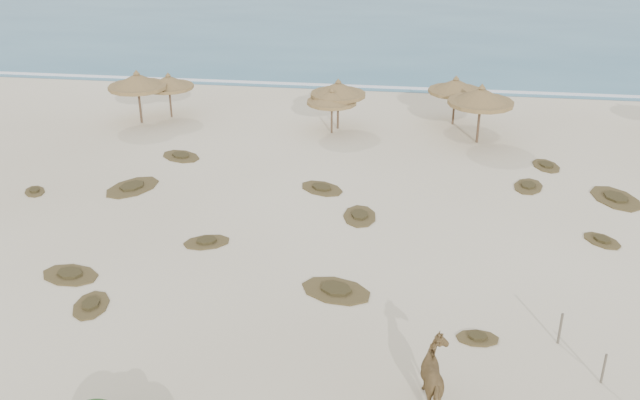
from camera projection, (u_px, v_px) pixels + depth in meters
The scene contains 25 objects.
ground at pixel (333, 293), 24.51m from camera, with size 160.00×160.00×0.00m, color #F4E9C9.
foam_line at pixel (380, 87), 47.89m from camera, with size 70.00×0.60×0.01m, color white.
palapa_0 at pixel (137, 82), 40.18m from camera, with size 3.91×3.91×3.10m.
palapa_1 at pixel (169, 83), 41.23m from camera, with size 3.20×3.20×2.69m.
palapa_2 at pixel (332, 98), 38.72m from camera, with size 3.58×3.58×2.58m.
palapa_3 at pixel (338, 90), 39.30m from camera, with size 4.04×4.04×2.89m.
palapa_4 at pixel (456, 87), 39.99m from camera, with size 3.61×3.61×2.86m.
palapa_5 at pixel (481, 97), 37.11m from camera, with size 4.08×4.08×3.23m.
horse at pixel (438, 378), 19.06m from camera, with size 0.93×2.03×1.72m, color olive.
fence_post_near at pixel (560, 329), 21.68m from camera, with size 0.08×0.08×1.07m, color #64594B.
fence_post_far at pixel (604, 369), 20.01m from camera, with size 0.07×0.07×0.98m, color #64594B.
scrub_0 at pixel (70, 275), 25.53m from camera, with size 2.45×1.86×0.16m.
scrub_1 at pixel (132, 187), 32.63m from camera, with size 2.88×3.32×0.16m.
scrub_2 at pixel (207, 242), 27.79m from camera, with size 2.15×1.81×0.16m.
scrub_3 at pixel (360, 216), 29.89m from camera, with size 1.57×2.25×0.16m.
scrub_4 at pixel (602, 240), 27.90m from camera, with size 1.83×1.91×0.16m.
scrub_5 at pixel (616, 198), 31.52m from camera, with size 2.71×3.29×0.16m.
scrub_6 at pixel (181, 156), 36.18m from camera, with size 2.67×2.38×0.16m.
scrub_7 at pixel (528, 186), 32.72m from camera, with size 1.77×2.24×0.16m.
scrub_8 at pixel (35, 191), 32.20m from camera, with size 1.46×1.58×0.16m.
scrub_9 at pixel (336, 290), 24.58m from camera, with size 2.96×2.40×0.16m.
scrub_10 at pixel (546, 166), 35.01m from camera, with size 1.65×2.12×0.16m.
scrub_11 at pixel (91, 305), 23.74m from camera, with size 1.44×1.96×0.16m.
scrub_12 at pixel (478, 338), 22.07m from camera, with size 1.38×0.92×0.16m.
scrub_13 at pixel (322, 188), 32.51m from camera, with size 2.61×2.38×0.16m.
Camera 1 is at (2.42, -20.78, 13.18)m, focal length 40.00 mm.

